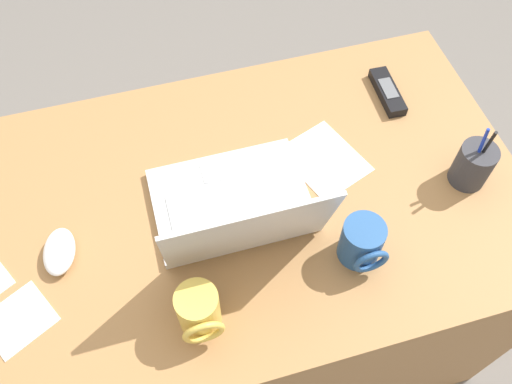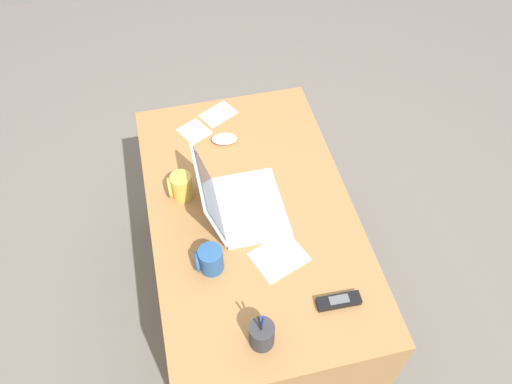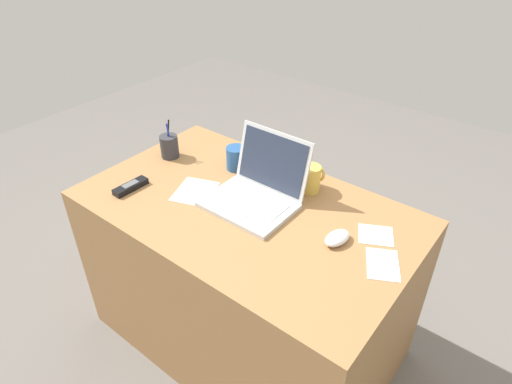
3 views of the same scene
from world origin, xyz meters
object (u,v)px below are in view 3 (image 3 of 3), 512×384
at_px(coffee_mug_white, 237,158).
at_px(coffee_mug_tall, 311,178).
at_px(computer_mouse, 337,238).
at_px(cordless_phone, 131,187).
at_px(laptop, 256,190).
at_px(pen_holder, 169,146).

distance_m(coffee_mug_white, coffee_mug_tall, 0.34).
distance_m(computer_mouse, cordless_phone, 0.84).
distance_m(laptop, computer_mouse, 0.37).
bearing_deg(coffee_mug_tall, laptop, -121.86).
distance_m(computer_mouse, pen_holder, 0.88).
height_order(computer_mouse, coffee_mug_white, coffee_mug_white).
distance_m(coffee_mug_tall, cordless_phone, 0.72).
xyz_separation_m(cordless_phone, pen_holder, (-0.07, 0.28, 0.04)).
bearing_deg(laptop, coffee_mug_tall, 58.14).
bearing_deg(pen_holder, computer_mouse, -3.37).
bearing_deg(coffee_mug_white, computer_mouse, -15.52).
xyz_separation_m(laptop, coffee_mug_tall, (0.12, 0.19, 0.01)).
distance_m(cordless_phone, pen_holder, 0.29).
bearing_deg(coffee_mug_white, coffee_mug_tall, 8.75).
height_order(coffee_mug_white, coffee_mug_tall, coffee_mug_tall).
height_order(laptop, cordless_phone, laptop).
bearing_deg(laptop, coffee_mug_white, 146.92).
bearing_deg(pen_holder, coffee_mug_white, 20.11).
height_order(laptop, computer_mouse, laptop).
relative_size(coffee_mug_white, coffee_mug_tall, 0.92).
height_order(laptop, coffee_mug_tall, laptop).
xyz_separation_m(coffee_mug_tall, pen_holder, (-0.64, -0.16, -0.00)).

